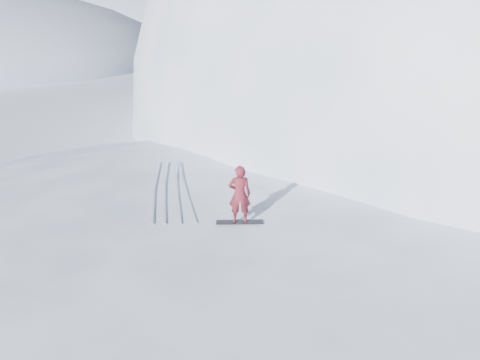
{
  "coord_description": "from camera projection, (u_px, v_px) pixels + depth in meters",
  "views": [
    {
      "loc": [
        1.22,
        -11.16,
        9.18
      ],
      "look_at": [
        1.06,
        2.33,
        3.5
      ],
      "focal_mm": 32.0,
      "sensor_mm": 36.0,
      "label": 1
    }
  ],
  "objects": [
    {
      "name": "ground",
      "position": [
        207.0,
        307.0,
        13.86
      ],
      "size": [
        400.0,
        400.0,
        0.0
      ],
      "primitive_type": "plane",
      "color": "white",
      "rests_on": "ground"
    },
    {
      "name": "near_ridge",
      "position": [
        239.0,
        256.0,
        16.62
      ],
      "size": [
        36.0,
        28.0,
        4.8
      ],
      "primitive_type": "ellipsoid",
      "color": "white",
      "rests_on": "ground"
    },
    {
      "name": "peak_shoulder",
      "position": [
        361.0,
        132.0,
        32.19
      ],
      "size": [
        28.0,
        24.0,
        18.0
      ],
      "primitive_type": "ellipsoid",
      "color": "white",
      "rests_on": "ground"
    },
    {
      "name": "far_ridge_c",
      "position": [
        93.0,
        37.0,
        115.69
      ],
      "size": [
        140.0,
        90.0,
        36.0
      ],
      "primitive_type": "ellipsoid",
      "color": "white",
      "rests_on": "ground"
    },
    {
      "name": "wind_bumps",
      "position": [
        196.0,
        269.0,
        15.82
      ],
      "size": [
        16.0,
        14.4,
        1.0
      ],
      "color": "white",
      "rests_on": "ground"
    },
    {
      "name": "snowboard",
      "position": [
        240.0,
        222.0,
        14.14
      ],
      "size": [
        1.56,
        0.34,
        0.03
      ],
      "primitive_type": "cube",
      "rotation": [
        0.0,
        0.0,
        0.04
      ],
      "color": "black",
      "rests_on": "near_ridge"
    },
    {
      "name": "snowboarder",
      "position": [
        240.0,
        194.0,
        13.75
      ],
      "size": [
        0.74,
        0.5,
        1.98
      ],
      "primitive_type": "imported",
      "rotation": [
        0.0,
        0.0,
        3.18
      ],
      "color": "maroon",
      "rests_on": "snowboard"
    },
    {
      "name": "board_tracks",
      "position": [
        170.0,
        187.0,
        16.77
      ],
      "size": [
        2.53,
        5.92,
        0.04
      ],
      "color": "silver",
      "rests_on": "ground"
    }
  ]
}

